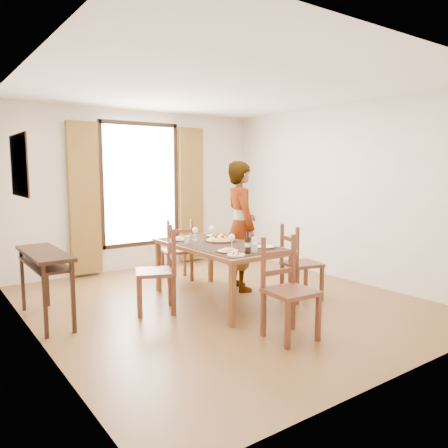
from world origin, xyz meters
TOP-DOWN VIEW (x-y plane):
  - ground at (0.00, 0.00)m, footprint 5.00×5.00m
  - room_shell at (-0.00, 0.13)m, footprint 4.60×5.10m
  - console_table at (-2.03, 0.60)m, footprint 0.38×1.20m
  - dining_table at (0.00, 0.09)m, footprint 1.00×1.87m
  - chair_west at (-0.84, 0.16)m, footprint 0.60×0.60m
  - chair_north at (0.08, 1.34)m, footprint 0.51×0.51m
  - chair_south at (-0.15, -1.35)m, footprint 0.49×0.49m
  - chair_east at (0.90, -0.46)m, footprint 0.52×0.52m
  - man at (0.58, 0.38)m, footprint 0.90×0.80m
  - plate_sw at (-0.25, -0.44)m, footprint 0.27×0.27m
  - plate_se at (0.29, -0.47)m, footprint 0.27×0.27m
  - plate_nw at (-0.28, 0.62)m, footprint 0.27×0.27m
  - plate_ne at (0.30, 0.63)m, footprint 0.27×0.27m
  - pasta_platter at (0.11, 0.23)m, footprint 0.40×0.40m
  - caprese_plate at (-0.30, -0.67)m, footprint 0.20×0.20m
  - wine_glass_a at (-0.09, -0.30)m, footprint 0.08×0.08m
  - wine_glass_b at (0.14, 0.48)m, footprint 0.08×0.08m
  - wine_glass_c at (-0.12, 0.49)m, footprint 0.08×0.08m
  - tumbler_a at (0.31, -0.24)m, footprint 0.07×0.07m
  - tumbler_b at (-0.33, 0.35)m, footprint 0.07×0.07m
  - tumbler_c at (0.01, -0.61)m, footprint 0.07×0.07m
  - wine_bottle at (-0.11, -0.63)m, footprint 0.07×0.07m

SIDE VIEW (x-z plane):
  - ground at x=0.00m, z-range 0.00..0.00m
  - chair_north at x=0.08m, z-range -0.03..0.92m
  - chair_east at x=0.90m, z-range -0.03..0.96m
  - chair_south at x=-0.15m, z-range -0.04..0.99m
  - chair_west at x=-0.84m, z-range -0.04..0.99m
  - console_table at x=-2.03m, z-range 0.28..1.08m
  - dining_table at x=0.00m, z-range 0.32..1.07m
  - caprese_plate at x=-0.30m, z-range 0.76..0.80m
  - plate_sw at x=-0.25m, z-range 0.76..0.81m
  - plate_se at x=0.29m, z-range 0.76..0.81m
  - plate_nw at x=-0.28m, z-range 0.76..0.81m
  - plate_ne at x=0.30m, z-range 0.76..0.81m
  - pasta_platter at x=0.11m, z-range 0.76..0.86m
  - tumbler_a at x=0.31m, z-range 0.76..0.86m
  - tumbler_b at x=-0.33m, z-range 0.76..0.86m
  - tumbler_c at x=0.01m, z-range 0.76..0.86m
  - wine_glass_a at x=-0.09m, z-range 0.76..0.94m
  - wine_glass_b at x=0.14m, z-range 0.76..0.94m
  - wine_glass_c at x=-0.12m, z-range 0.76..0.94m
  - wine_bottle at x=-0.11m, z-range 0.76..1.00m
  - man at x=0.58m, z-range 0.00..1.82m
  - room_shell at x=0.00m, z-range 0.17..2.91m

